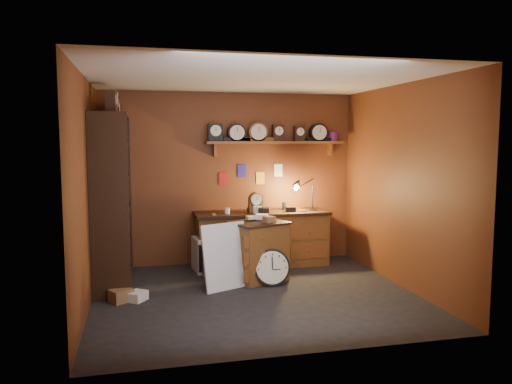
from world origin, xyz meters
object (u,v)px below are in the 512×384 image
object	(u,v)px
workbench	(262,235)
big_round_clock	(272,268)
low_cabinet	(258,249)
shelving_unit	(110,193)

from	to	relation	value
workbench	big_round_clock	world-z (taller)	workbench
workbench	low_cabinet	bearing A→B (deg)	-107.47
shelving_unit	big_round_clock	size ratio (longest dim) A/B	5.10
big_round_clock	workbench	bearing A→B (deg)	83.01
shelving_unit	workbench	xyz separation A→B (m)	(2.24, 0.49, -0.78)
low_cabinet	big_round_clock	bearing A→B (deg)	-92.21
shelving_unit	big_round_clock	world-z (taller)	shelving_unit
shelving_unit	workbench	bearing A→B (deg)	12.45
workbench	low_cabinet	xyz separation A→B (m)	(-0.25, -0.79, -0.03)
shelving_unit	workbench	size ratio (longest dim) A/B	1.23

